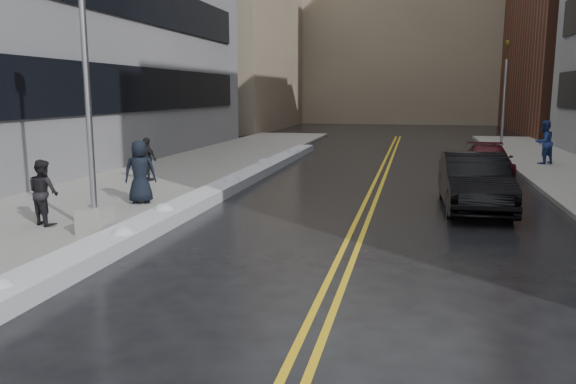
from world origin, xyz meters
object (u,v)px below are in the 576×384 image
Objects in this scene: pedestrian_b at (43,192)px; car_black at (474,182)px; car_maroon at (488,161)px; pedestrian_c at (140,172)px; pedestrian_d at (147,159)px; traffic_signal at (505,92)px; pedestrian_east at (544,142)px; lamppost at (90,129)px.

pedestrian_b reaches higher than car_black.
car_maroon is at bearing -111.07° from pedestrian_b.
pedestrian_d is (-1.76, 3.93, -0.13)m from pedestrian_c.
traffic_signal is 20.48m from pedestrian_d.
pedestrian_c is 0.94× the size of pedestrian_east.
car_black is at bearing -100.32° from traffic_signal.
lamppost reaches higher than pedestrian_b.
pedestrian_b is at bearing 162.55° from lamppost.
pedestrian_c is (1.00, 3.03, 0.12)m from pedestrian_b.
car_maroon is (-2.80, -3.61, -0.50)m from pedestrian_east.
traffic_signal is 3.25× the size of pedestrian_c.
car_maroon is at bearing -161.26° from pedestrian_c.
car_black is at bearing 32.09° from lamppost.
lamppost reaches higher than pedestrian_east.
pedestrian_c reaches higher than car_maroon.
pedestrian_c is at bearing -138.28° from car_maroon.
pedestrian_d is 13.39m from car_maroon.
pedestrian_b is 1.01× the size of pedestrian_d.
pedestrian_d is at bearing -7.07° from pedestrian_east.
pedestrian_b is 7.00m from pedestrian_d.
pedestrian_d reaches higher than car_black.
car_maroon is (-1.81, -9.54, -2.77)m from traffic_signal.
pedestrian_b is at bearing -122.15° from traffic_signal.
pedestrian_east is at bearing 51.49° from lamppost.
pedestrian_b is 0.87× the size of pedestrian_c.
traffic_signal is 6.43m from pedestrian_east.
car_black is at bearing -131.26° from pedestrian_b.
pedestrian_d is 11.42m from car_black.
lamppost reaches higher than pedestrian_c.
traffic_signal reaches higher than car_black.
lamppost reaches higher than traffic_signal.
pedestrian_b reaches higher than car_maroon.
pedestrian_c is (-12.49, -18.44, -2.33)m from traffic_signal.
car_black is (-3.00, -16.48, -2.59)m from traffic_signal.
traffic_signal is 10.10m from car_maroon.
pedestrian_d is 0.32× the size of car_black.
traffic_signal is at bearing -110.17° from pedestrian_d.
pedestrian_c is at bearing -85.03° from pedestrian_b.
car_black is at bearing -165.64° from pedestrian_d.
car_maroon is (11.68, 11.93, -0.32)m from pedestrian_b.
lamppost is at bearing -126.83° from car_maroon.
pedestrian_c is 13.90m from car_maroon.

